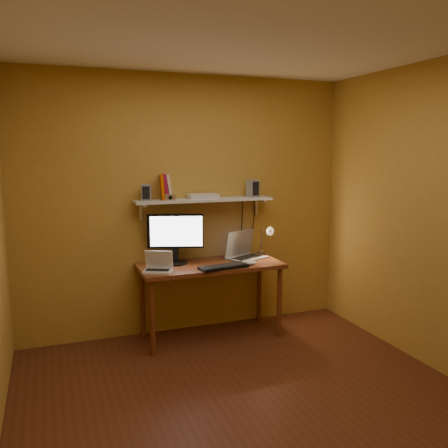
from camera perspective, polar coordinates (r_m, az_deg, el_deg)
name	(u,v)px	position (r m, az deg, el deg)	size (l,w,h in m)	color
room	(250,230)	(3.34, 3.18, -0.69)	(3.44, 3.24, 2.64)	#542515
desk	(211,272)	(4.69, -1.62, -5.82)	(1.40, 0.60, 0.75)	brown
wall_shelf	(204,200)	(4.75, -2.41, 2.87)	(1.40, 0.25, 0.21)	silver
monitor	(175,236)	(4.64, -5.87, -1.44)	(0.53, 0.29, 0.49)	black
laptop	(244,251)	(4.89, 2.36, -3.29)	(0.46, 0.41, 0.29)	gray
netbook	(158,266)	(4.41, -7.91, -4.99)	(0.31, 0.27, 0.19)	silver
keyboard	(224,267)	(4.50, -0.05, -5.18)	(0.48, 0.16, 0.03)	black
mouse	(251,263)	(4.63, 3.32, -4.70)	(0.11, 0.07, 0.04)	silver
desk_lamp	(266,237)	(4.99, 5.09, -1.51)	(0.09, 0.23, 0.38)	silver
speaker_left	(146,192)	(4.60, -9.32, 3.77)	(0.09, 0.09, 0.16)	gray
speaker_right	(253,188)	(4.93, 3.47, 4.31)	(0.10, 0.10, 0.18)	gray
books	(166,187)	(4.66, -7.01, 4.42)	(0.15, 0.18, 0.25)	#D44C03
shelf_camera	(170,197)	(4.58, -6.47, 3.20)	(0.11, 0.06, 0.06)	silver
router	(203,196)	(4.74, -2.57, 3.35)	(0.29, 0.20, 0.05)	silver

